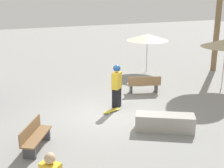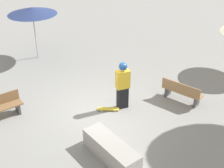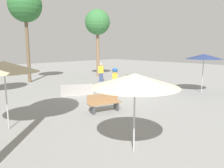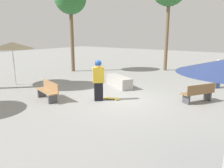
# 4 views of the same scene
# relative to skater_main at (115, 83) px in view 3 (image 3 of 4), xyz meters

# --- Properties ---
(ground_plane) EXTENTS (60.00, 60.00, 0.00)m
(ground_plane) POSITION_rel_skater_main_xyz_m (0.60, -0.67, -1.01)
(ground_plane) COLOR gray
(skater_main) EXTENTS (0.54, 0.55, 1.87)m
(skater_main) POSITION_rel_skater_main_xyz_m (0.00, 0.00, 0.00)
(skater_main) COLOR black
(skater_main) RESTS_ON ground_plane
(skateboard) EXTENTS (0.49, 0.82, 0.07)m
(skateboard) POSITION_rel_skater_main_xyz_m (0.42, -0.39, -0.95)
(skateboard) COLOR gold
(skateboard) RESTS_ON ground_plane
(concrete_ledge) EXTENTS (1.58, 2.13, 0.60)m
(concrete_ledge) POSITION_rel_skater_main_xyz_m (2.75, 0.70, -0.70)
(concrete_ledge) COLOR #A8A39E
(concrete_ledge) RESTS_ON ground_plane
(bench_near) EXTENTS (0.86, 1.66, 0.85)m
(bench_near) POSITION_rel_skater_main_xyz_m (-1.27, 1.97, -0.58)
(bench_near) COLOR #47474C
(bench_near) RESTS_ON ground_plane
(bench_far) EXTENTS (1.60, 1.20, 0.85)m
(bench_far) POSITION_rel_skater_main_xyz_m (2.35, -3.80, -0.58)
(bench_far) COLOR #47474C
(bench_far) RESTS_ON ground_plane
(shade_umbrella_navy) EXTENTS (2.33, 2.33, 2.57)m
(shade_umbrella_navy) POSITION_rel_skater_main_xyz_m (-2.57, -5.60, 1.40)
(shade_umbrella_navy) COLOR #B7B7BC
(shade_umbrella_navy) RESTS_ON ground_plane
(shade_umbrella_tan) EXTENTS (2.44, 2.44, 2.52)m
(shade_umbrella_tan) POSITION_rel_skater_main_xyz_m (-0.43, 6.00, 1.32)
(shade_umbrella_tan) COLOR #B7B7BC
(shade_umbrella_tan) RESTS_ON ground_plane
(shade_umbrella_cream) EXTENTS (2.49, 2.49, 2.30)m
(shade_umbrella_cream) POSITION_rel_skater_main_xyz_m (-4.81, 4.02, 1.10)
(shade_umbrella_cream) COLOR #B7B7BC
(shade_umbrella_cream) RESTS_ON ground_plane
(palm_tree_far_back) EXTENTS (2.71, 2.71, 7.75)m
(palm_tree_far_back) POSITION_rel_skater_main_xyz_m (9.72, 0.73, 5.31)
(palm_tree_far_back) COLOR brown
(palm_tree_far_back) RESTS_ON ground_plane
(palm_tree_center_left) EXTENTS (2.50, 2.50, 6.71)m
(palm_tree_center_left) POSITION_rel_skater_main_xyz_m (8.47, -5.96, 4.37)
(palm_tree_center_left) COLOR #896B4C
(palm_tree_center_left) RESTS_ON ground_plane
(bystander_watching) EXTENTS (0.49, 0.48, 1.62)m
(bystander_watching) POSITION_rel_skater_main_xyz_m (5.68, -3.94, -0.20)
(bystander_watching) COLOR #38476B
(bystander_watching) RESTS_ON ground_plane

